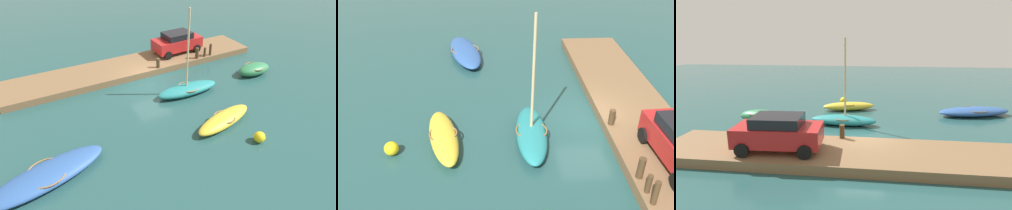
% 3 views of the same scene
% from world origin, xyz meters
% --- Properties ---
extents(ground_plane, '(84.00, 84.00, 0.00)m').
position_xyz_m(ground_plane, '(0.00, 0.00, 0.00)').
color(ground_plane, '#234C4C').
extents(dock_platform, '(19.11, 3.50, 0.46)m').
position_xyz_m(dock_platform, '(0.00, -2.22, 0.23)').
color(dock_platform, brown).
rests_on(dock_platform, ground_plane).
extents(rowboat_teal, '(4.30, 1.44, 5.56)m').
position_xyz_m(rowboat_teal, '(-1.36, 2.83, 0.38)').
color(rowboat_teal, teal).
rests_on(rowboat_teal, ground_plane).
extents(rowboat_yellow, '(4.17, 2.02, 0.64)m').
position_xyz_m(rowboat_yellow, '(-1.41, 6.58, 0.33)').
color(rowboat_yellow, gold).
rests_on(rowboat_yellow, ground_plane).
extents(motorboat_blue, '(5.55, 2.89, 0.64)m').
position_xyz_m(motorboat_blue, '(7.87, 6.09, 0.33)').
color(motorboat_blue, '#2D569E').
rests_on(motorboat_blue, ground_plane).
extents(mooring_post_west, '(0.20, 0.20, 0.94)m').
position_xyz_m(mooring_post_west, '(-5.71, -0.71, 0.93)').
color(mooring_post_west, '#47331E').
rests_on(mooring_post_west, dock_platform).
extents(mooring_post_mid_west, '(0.19, 0.19, 0.73)m').
position_xyz_m(mooring_post_mid_west, '(-5.17, -0.71, 0.83)').
color(mooring_post_mid_west, '#47331E').
rests_on(mooring_post_mid_west, dock_platform).
extents(mooring_post_mid_east, '(0.26, 0.26, 0.85)m').
position_xyz_m(mooring_post_mid_east, '(-4.44, -0.71, 0.89)').
color(mooring_post_mid_east, '#47331E').
rests_on(mooring_post_mid_east, dock_platform).
extents(mooring_post_east, '(0.27, 0.27, 0.71)m').
position_xyz_m(mooring_post_east, '(-1.00, -0.71, 0.82)').
color(mooring_post_east, '#47331E').
rests_on(mooring_post_east, dock_platform).
extents(marker_buoy, '(0.59, 0.59, 0.59)m').
position_xyz_m(marker_buoy, '(-2.08, 8.62, 0.29)').
color(marker_buoy, yellow).
rests_on(marker_buoy, ground_plane).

